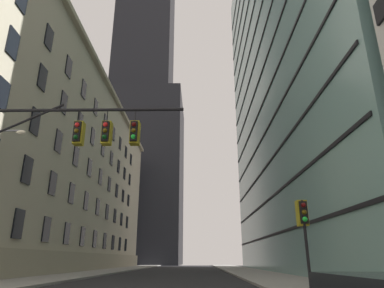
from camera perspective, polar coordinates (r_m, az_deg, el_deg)
name	(u,v)px	position (r m, az deg, el deg)	size (l,w,h in m)	color
station_building	(18,156)	(47.14, -27.40, -1.88)	(17.96, 75.73, 27.23)	#B2A88E
dark_skyscraper	(145,48)	(119.15, -7.94, 15.91)	(25.61, 25.61, 235.08)	black
glass_office_midrise	(307,49)	(51.05, 19.03, 15.03)	(14.33, 51.71, 58.27)	gray
traffic_signal_mast	(64,148)	(15.33, -20.87, -0.69)	(9.11, 0.63, 7.87)	black
traffic_light_near_right	(303,218)	(14.75, 18.35, -11.85)	(0.40, 0.63, 3.62)	black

